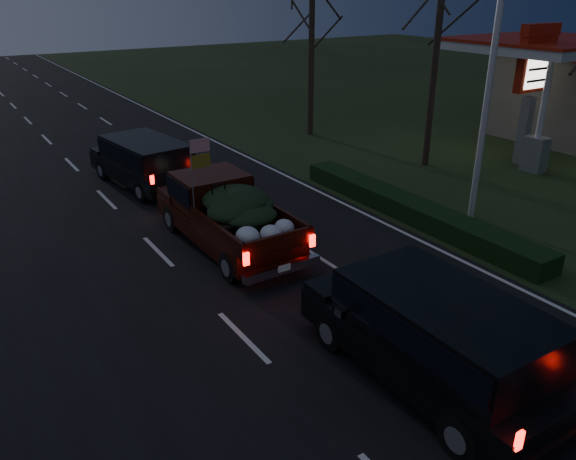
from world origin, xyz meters
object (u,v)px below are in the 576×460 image
pickup_truck (226,210)px  lead_suv (145,158)px  light_pole (495,40)px  rear_suv (438,330)px  gas_price_pylon (534,72)px

pickup_truck → lead_suv: (-0.13, 6.30, 0.01)m
light_pole → lead_suv: size_ratio=1.75×
rear_suv → gas_price_pylon: bearing=31.8°
pickup_truck → rear_suv: (0.43, -7.58, 0.08)m
light_pole → rear_suv: bearing=-144.0°
light_pole → pickup_truck: light_pole is taller
gas_price_pylon → pickup_truck: 14.39m
lead_suv → rear_suv: (0.56, -13.88, 0.07)m
light_pole → lead_suv: (-7.76, 8.66, -4.39)m
pickup_truck → lead_suv: 6.30m
rear_suv → light_pole: bearing=36.8°
light_pole → rear_suv: size_ratio=1.71×
gas_price_pylon → rear_suv: size_ratio=1.04×
lead_suv → pickup_truck: bearing=-96.1°
gas_price_pylon → light_pole: bearing=-155.3°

